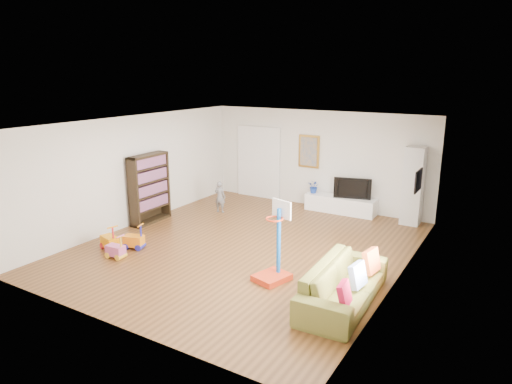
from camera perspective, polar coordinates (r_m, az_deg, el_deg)
The scene contains 25 objects.
floor at distance 10.07m, azimuth -1.18°, elevation -6.84°, with size 6.50×7.50×0.00m, color brown.
ceiling at distance 9.42m, azimuth -1.27°, elevation 8.62°, with size 6.50×7.50×0.00m, color white.
wall_back at distance 12.91m, azimuth 7.70°, elevation 4.10°, with size 6.50×0.00×2.70m, color silver.
wall_front at distance 6.92m, azimuth -18.09°, elevation -5.90°, with size 6.50×0.00×2.70m, color silver.
wall_left at distance 11.67m, azimuth -14.87°, elevation 2.61°, with size 0.00×7.50×2.70m, color silver.
wall_right at distance 8.44m, azimuth 17.81°, elevation -2.17°, with size 0.00×7.50×2.70m, color silver.
navy_accent at distance 9.66m, azimuth 19.92°, elevation 2.80°, with size 0.01×3.20×1.70m, color black.
olive_wainscot at distance 10.01m, azimuth 19.25°, elevation -4.78°, with size 0.01×3.20×1.00m, color brown.
doorway at distance 13.78m, azimuth 0.32°, elevation 3.63°, with size 1.45×0.06×2.10m, color white.
painting_back at distance 12.94m, azimuth 6.64°, elevation 5.06°, with size 0.62×0.06×0.92m, color gold.
artwork_right at distance 9.93m, azimuth 19.64°, elevation 1.35°, with size 0.04×0.56×0.46m, color #7F3F8C.
media_console at distance 12.60m, azimuth 10.49°, elevation -1.55°, with size 1.91×0.48×0.45m, color white.
tall_cabinet at distance 11.93m, azimuth 19.05°, elevation 0.72°, with size 0.46×0.46×1.96m, color silver.
bookshelf at distance 11.77m, azimuth -13.17°, elevation 0.43°, with size 0.31×1.19×1.74m, color black.
sofa at distance 7.77m, azimuth 10.92°, elevation -11.20°, with size 2.31×0.90×0.67m, color olive.
basketball_hoop at distance 8.24m, azimuth 2.03°, elevation -6.26°, with size 0.51×0.63×1.50m, color red.
ride_on_yellow at distance 10.31m, azimuth -17.87°, elevation -5.39°, with size 0.42×0.26×0.56m, color orange.
ride_on_orange at distance 10.21m, azimuth -15.05°, elevation -5.39°, with size 0.42×0.26×0.55m, color orange.
ride_on_pink at distance 9.83m, azimuth -17.19°, elevation -6.50°, with size 0.38×0.24×0.51m, color #CB5591.
child at distance 12.40m, azimuth -4.53°, elevation -0.60°, with size 0.32×0.21×0.86m, color slate.
tv at distance 12.41m, azimuth 11.99°, elevation 0.54°, with size 0.98×0.13×0.57m, color black.
vase_plant at distance 12.76m, azimuth 7.28°, elevation 0.69°, with size 0.33×0.29×0.37m, color #17389C.
pillow_left at distance 7.02m, azimuth 11.01°, elevation -12.41°, with size 0.09×0.35×0.35m, color #B6113D.
pillow_center at distance 7.66m, azimuth 12.62°, elevation -10.10°, with size 0.10×0.39×0.39m, color silver.
pillow_right at distance 8.24m, azimuth 14.24°, elevation -8.36°, with size 0.11×0.40×0.40m, color #AF4921.
Camera 1 is at (5.00, -7.92, 3.70)m, focal length 32.00 mm.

